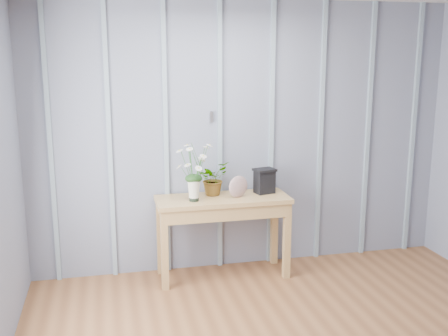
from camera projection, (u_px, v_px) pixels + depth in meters
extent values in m
cube|color=gray|center=(246.00, 137.00, 4.91)|extent=(4.00, 0.01, 2.50)
cube|color=#B3B3B8|center=(212.00, 117.00, 4.78)|extent=(0.03, 0.01, 0.10)
cube|color=#849BA9|center=(50.00, 144.00, 4.51)|extent=(0.04, 0.03, 2.50)
cube|color=#849BA9|center=(109.00, 142.00, 4.62)|extent=(0.04, 0.03, 2.50)
cube|color=#849BA9|center=(166.00, 140.00, 4.73)|extent=(0.04, 0.03, 2.50)
cube|color=#849BA9|center=(220.00, 138.00, 4.84)|extent=(0.04, 0.03, 2.50)
cube|color=#849BA9|center=(271.00, 136.00, 4.95)|extent=(0.04, 0.03, 2.50)
cube|color=#849BA9|center=(321.00, 135.00, 5.06)|extent=(0.04, 0.03, 2.50)
cube|color=#849BA9|center=(368.00, 133.00, 5.17)|extent=(0.04, 0.03, 2.50)
cube|color=#849BA9|center=(413.00, 131.00, 5.28)|extent=(0.04, 0.03, 2.50)
cube|color=#AA844C|center=(223.00, 199.00, 4.72)|extent=(1.20, 0.45, 0.04)
cube|color=#AA844C|center=(223.00, 208.00, 4.73)|extent=(1.13, 0.42, 0.12)
cube|color=#AA844C|center=(165.00, 251.00, 4.50)|extent=(0.06, 0.06, 0.71)
cube|color=#AA844C|center=(287.00, 241.00, 4.75)|extent=(0.06, 0.06, 0.71)
cube|color=#AA844C|center=(160.00, 237.00, 4.84)|extent=(0.06, 0.06, 0.71)
cube|color=#AA844C|center=(274.00, 228.00, 5.09)|extent=(0.06, 0.06, 0.71)
cylinder|color=black|center=(194.00, 198.00, 4.59)|extent=(0.08, 0.08, 0.05)
cone|color=white|center=(194.00, 189.00, 4.57)|extent=(0.14, 0.14, 0.19)
ellipsoid|color=#153914|center=(194.00, 178.00, 4.55)|extent=(0.15, 0.13, 0.08)
imported|color=#153914|center=(213.00, 178.00, 4.77)|extent=(0.36, 0.35, 0.31)
ellipsoid|color=brown|center=(238.00, 187.00, 4.69)|extent=(0.21, 0.12, 0.20)
cube|color=black|center=(264.00, 182.00, 4.84)|extent=(0.19, 0.16, 0.21)
cube|color=black|center=(265.00, 170.00, 4.81)|extent=(0.22, 0.19, 0.02)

